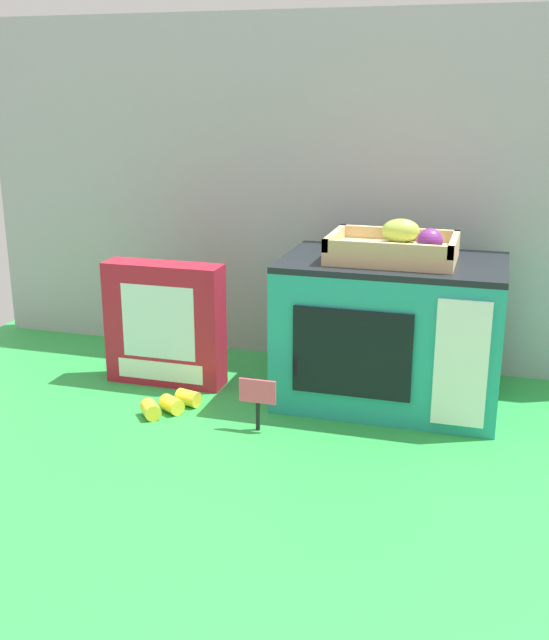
{
  "coord_description": "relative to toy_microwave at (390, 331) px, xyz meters",
  "views": [
    {
      "loc": [
        0.4,
        -1.42,
        0.61
      ],
      "look_at": [
        -0.03,
        0.02,
        0.15
      ],
      "focal_mm": 43.28,
      "sensor_mm": 36.0,
      "label": 1
    }
  ],
  "objects": [
    {
      "name": "loose_toy_banana",
      "position": [
        -0.4,
        -0.18,
        -0.13
      ],
      "size": [
        0.1,
        0.12,
        0.03
      ],
      "color": "yellow",
      "rests_on": "ground"
    },
    {
      "name": "toy_microwave",
      "position": [
        0.0,
        0.0,
        0.0
      ],
      "size": [
        0.43,
        0.28,
        0.29
      ],
      "color": "teal",
      "rests_on": "ground"
    },
    {
      "name": "price_sign",
      "position": [
        -0.21,
        -0.21,
        -0.08
      ],
      "size": [
        0.07,
        0.01,
        0.1
      ],
      "color": "black",
      "rests_on": "ground"
    },
    {
      "name": "food_groups_crate",
      "position": [
        0.0,
        -0.01,
        0.17
      ],
      "size": [
        0.24,
        0.17,
        0.07
      ],
      "color": "tan",
      "rests_on": "toy_microwave"
    },
    {
      "name": "ground_plane",
      "position": [
        -0.21,
        -0.04,
        -0.15
      ],
      "size": [
        1.7,
        1.7,
        0.0
      ],
      "primitive_type": "plane",
      "color": "green",
      "rests_on": "ground"
    },
    {
      "name": "display_back_panel",
      "position": [
        -0.21,
        0.22,
        0.24
      ],
      "size": [
        1.61,
        0.03,
        0.77
      ],
      "primitive_type": "cube",
      "color": "#A0A3A8",
      "rests_on": "ground"
    },
    {
      "name": "cookie_set_box",
      "position": [
        -0.47,
        -0.04,
        -0.02
      ],
      "size": [
        0.25,
        0.07,
        0.26
      ],
      "color": "#B2192D",
      "rests_on": "ground"
    }
  ]
}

